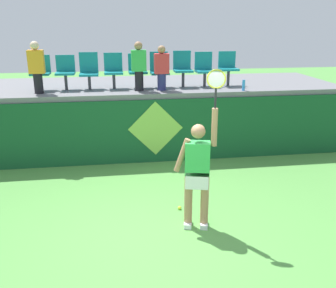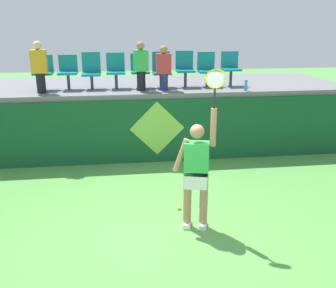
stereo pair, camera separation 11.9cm
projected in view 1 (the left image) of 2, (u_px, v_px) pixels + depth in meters
The scene contains 19 objects.
ground_plane at pixel (159, 236), 5.96m from camera, with size 40.00×40.00×0.00m, color #519342.
court_back_wall at pixel (141, 131), 8.87m from camera, with size 10.35×0.20×1.49m, color #144C28.
spectator_platform at pixel (136, 86), 9.96m from camera, with size 10.35×2.96×0.12m, color slate.
tennis_player at pixel (198, 170), 5.95m from camera, with size 0.74×0.34×2.54m.
tennis_ball at pixel (180, 208), 6.78m from camera, with size 0.07×0.07×0.07m, color #D1E533.
water_bottle at pixel (244, 85), 8.99m from camera, with size 0.07×0.07×0.25m, color #338CE5.
stadium_chair_0 at pixel (41, 71), 8.95m from camera, with size 0.44×0.42×0.81m.
stadium_chair_1 at pixel (65, 70), 9.03m from camera, with size 0.44×0.42×0.80m.
stadium_chair_2 at pixel (89, 70), 9.12m from camera, with size 0.44×0.42×0.86m.
stadium_chair_3 at pixel (113, 69), 9.19m from camera, with size 0.44×0.42×0.84m.
stadium_chair_4 at pixel (138, 69), 9.27m from camera, with size 0.44×0.42×0.82m.
stadium_chair_5 at pixel (159, 69), 9.35m from camera, with size 0.44×0.42×0.85m.
stadium_chair_6 at pixel (183, 67), 9.42m from camera, with size 0.44×0.42×0.87m.
stadium_chair_7 at pixel (204, 68), 9.50m from camera, with size 0.44×0.42×0.83m.
stadium_chair_8 at pixel (228, 66), 9.58m from camera, with size 0.44×0.42×0.84m.
spectator_0 at pixel (139, 65), 8.85m from camera, with size 0.34×0.20×1.12m.
spectator_1 at pixel (162, 67), 8.92m from camera, with size 0.34×0.20×1.03m.
spectator_2 at pixel (37, 67), 8.50m from camera, with size 0.34×0.20×1.15m.
wall_signage_mount at pixel (156, 162), 9.05m from camera, with size 1.27×0.01×1.46m.
Camera 1 is at (-0.63, -5.18, 3.23)m, focal length 40.89 mm.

